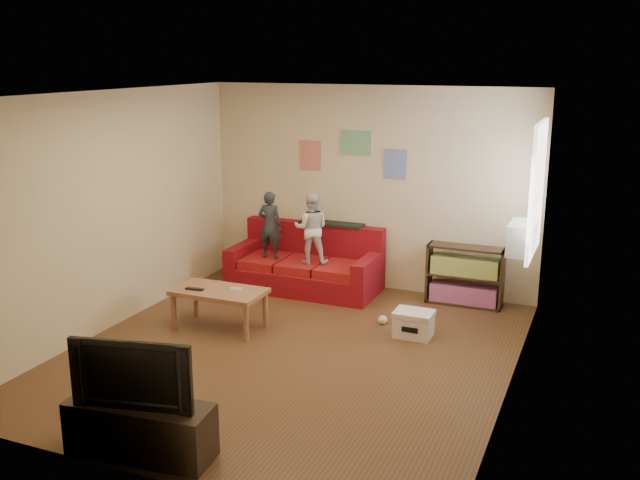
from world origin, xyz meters
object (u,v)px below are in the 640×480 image
at_px(sofa, 306,267).
at_px(television, 136,370).
at_px(child_a, 270,225).
at_px(bookshelf, 465,279).
at_px(coffee_table, 219,295).
at_px(child_b, 311,228).
at_px(tv_stand, 141,429).
at_px(file_box, 414,324).

height_order(sofa, television, television).
height_order(child_a, bookshelf, child_a).
height_order(sofa, bookshelf, sofa).
distance_m(coffee_table, bookshelf, 3.09).
bearing_deg(television, child_b, 82.69).
distance_m(bookshelf, television, 4.79).
height_order(child_a, coffee_table, child_a).
bearing_deg(tv_stand, child_a, 96.81).
bearing_deg(television, tv_stand, 0.00).
distance_m(sofa, coffee_table, 1.77).
bearing_deg(child_a, bookshelf, -176.23).
height_order(child_a, file_box, child_a).
distance_m(child_b, bookshelf, 2.06).
bearing_deg(coffee_table, bookshelf, 38.07).
xyz_separation_m(child_b, bookshelf, (1.96, 0.34, -0.55)).
distance_m(child_b, television, 4.17).
relative_size(sofa, television, 2.05).
bearing_deg(tv_stand, bookshelf, 64.27).
height_order(coffee_table, bookshelf, bookshelf).
xyz_separation_m(child_b, coffee_table, (-0.48, -1.57, -0.48)).
relative_size(child_a, tv_stand, 0.78).
relative_size(child_b, tv_stand, 0.80).
bearing_deg(television, file_box, 55.67).
xyz_separation_m(coffee_table, tv_stand, (0.81, -2.58, -0.18)).
distance_m(coffee_table, tv_stand, 2.71).
bearing_deg(tv_stand, child_b, 88.73).
bearing_deg(child_b, coffee_table, 55.11).
distance_m(sofa, bookshelf, 2.11).
height_order(sofa, tv_stand, sofa).
bearing_deg(bookshelf, sofa, -175.34).
distance_m(child_b, tv_stand, 4.22).
xyz_separation_m(coffee_table, file_box, (2.13, 0.62, -0.25)).
distance_m(file_box, television, 3.51).
bearing_deg(bookshelf, tv_stand, -109.92).
xyz_separation_m(sofa, television, (0.48, -4.32, 0.42)).
bearing_deg(child_a, coffee_table, 90.75).
height_order(bookshelf, file_box, bookshelf).
xyz_separation_m(sofa, child_a, (-0.45, -0.17, 0.58)).
distance_m(sofa, child_a, 0.75).
bearing_deg(child_b, television, 76.55).
distance_m(sofa, tv_stand, 4.35).
bearing_deg(coffee_table, television, -72.69).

